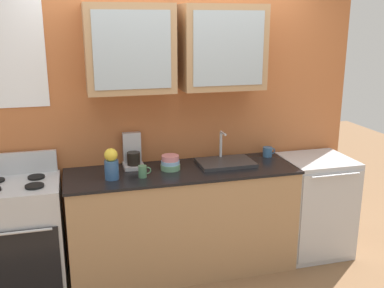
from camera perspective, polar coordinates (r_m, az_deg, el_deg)
name	(u,v)px	position (r m, az deg, el deg)	size (l,w,h in m)	color
ground_plane	(183,268)	(4.15, -1.16, -15.46)	(10.00, 10.00, 0.00)	brown
back_wall_unit	(173,101)	(3.92, -2.45, 5.48)	(3.36, 0.43, 2.57)	#B76638
counter	(183,220)	(3.93, -1.20, -9.68)	(1.94, 0.62, 0.92)	#A87F56
stove_range	(22,238)	(3.87, -20.88, -11.12)	(0.64, 0.60, 1.10)	silver
sink_faucet	(225,162)	(3.92, 4.28, -2.28)	(0.48, 0.33, 0.27)	#2D2D30
bowl_stack	(170,163)	(3.76, -2.78, -2.42)	(0.17, 0.17, 0.12)	#669972
vase	(111,164)	(3.57, -10.23, -2.55)	(0.11, 0.11, 0.25)	#33598C
cup_near_sink	(143,171)	(3.60, -6.27, -3.49)	(0.10, 0.07, 0.10)	#4C7F59
cup_near_bowls	(268,152)	(4.18, 9.62, -0.99)	(0.12, 0.09, 0.09)	#38608C
dishwasher	(314,205)	(4.39, 15.26, -7.54)	(0.61, 0.61, 0.92)	silver
coffee_maker	(133,154)	(3.86, -7.56, -1.32)	(0.17, 0.20, 0.29)	#B7B7BC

